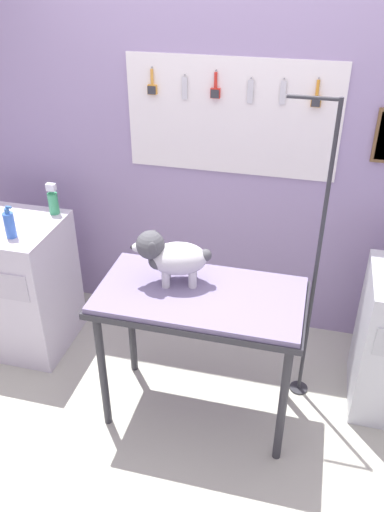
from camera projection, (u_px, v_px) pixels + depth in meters
name	position (u px, v px, depth m)	size (l,w,h in m)	color
ground	(173.00, 452.00, 2.83)	(4.40, 4.00, 0.04)	#B5B5A3
rear_wall_panel	(226.00, 165.00, 3.27)	(4.00, 0.11, 2.30)	#9C89B3
grooming_table	(200.00, 307.00, 2.68)	(1.08, 0.57, 0.84)	#2D2D33
grooming_arm	(313.00, 276.00, 2.77)	(0.30, 0.11, 1.78)	#2D2D33
dog	(170.00, 256.00, 2.64)	(0.40, 0.25, 0.30)	silver
counter_left	(6.00, 283.00, 3.40)	(0.80, 0.58, 0.90)	silver
conditioner_bottle	(10.00, 225.00, 2.97)	(0.06, 0.06, 0.20)	blue
spray_bottle_tall	(53.00, 201.00, 3.23)	(0.06, 0.06, 0.20)	#399A63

